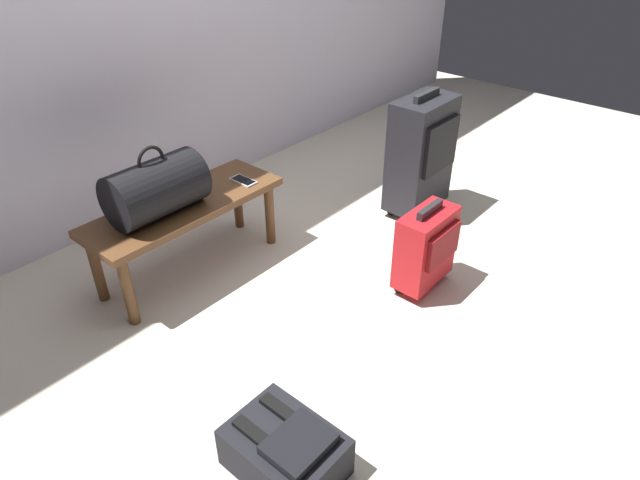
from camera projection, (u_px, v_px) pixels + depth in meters
ground_plane at (394, 282)px, 2.79m from camera, size 6.60×6.60×0.00m
bench at (186, 213)px, 2.71m from camera, size 1.00×0.36×0.39m
duffel_bag_black at (156, 188)px, 2.52m from camera, size 0.44×0.26×0.34m
cell_phone at (243, 181)px, 2.86m from camera, size 0.07×0.14×0.01m
suitcase_upright_charcoal at (421, 153)px, 3.19m from camera, size 0.39×0.25×0.74m
suitcase_small_red at (426, 247)px, 2.64m from camera, size 0.32×0.19×0.46m
backpack_dark at (286, 451)px, 1.87m from camera, size 0.28×0.38×0.21m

